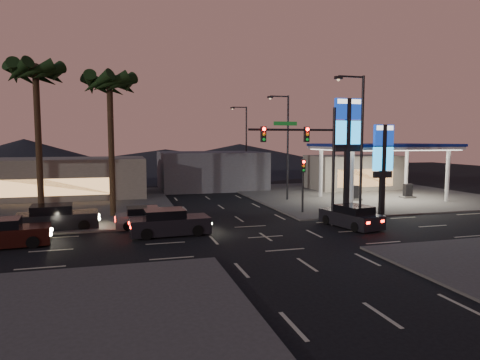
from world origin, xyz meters
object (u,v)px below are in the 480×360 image
object	(u,v)px
pylon_sign_tall	(348,133)
pylon_sign_short	(383,155)
car_lane_a_front	(169,223)
traffic_signal_mast	(310,149)
car_lane_b_front	(146,218)
car_lane_b_mid	(57,218)
gas_station	(383,148)
suv_station	(351,217)
car_lane_a_mid	(2,234)

from	to	relation	value
pylon_sign_tall	pylon_sign_short	xyz separation A→B (m)	(2.50, -1.00, -1.74)
pylon_sign_tall	car_lane_a_front	world-z (taller)	pylon_sign_tall
pylon_sign_tall	traffic_signal_mast	bearing A→B (deg)	-143.48
car_lane_b_front	car_lane_b_mid	world-z (taller)	car_lane_b_mid
pylon_sign_short	car_lane_b_front	world-z (taller)	pylon_sign_short
traffic_signal_mast	car_lane_b_mid	size ratio (longest dim) A/B	1.53
gas_station	pylon_sign_tall	world-z (taller)	pylon_sign_tall
traffic_signal_mast	car_lane_b_mid	bearing A→B (deg)	167.72
pylon_sign_tall	car_lane_b_front	world-z (taller)	pylon_sign_tall
pylon_sign_tall	car_lane_a_front	distance (m)	15.54
car_lane_a_front	car_lane_b_mid	xyz separation A→B (m)	(-6.86, 3.40, 0.02)
pylon_sign_tall	suv_station	world-z (taller)	pylon_sign_tall
car_lane_a_front	car_lane_b_front	distance (m)	3.03
car_lane_b_mid	pylon_sign_tall	bearing A→B (deg)	-0.04
car_lane_b_mid	suv_station	size ratio (longest dim) A/B	1.10
gas_station	car_lane_b_front	world-z (taller)	gas_station
car_lane_b_front	traffic_signal_mast	bearing A→B (deg)	-15.40
pylon_sign_tall	car_lane_b_mid	size ratio (longest dim) A/B	1.72
car_lane_a_mid	suv_station	world-z (taller)	car_lane_a_mid
suv_station	traffic_signal_mast	bearing A→B (deg)	164.92
pylon_sign_tall	car_lane_b_front	distance (m)	16.34
pylon_sign_tall	car_lane_a_mid	bearing A→B (deg)	-170.26
traffic_signal_mast	car_lane_b_front	bearing A→B (deg)	164.60
pylon_sign_short	gas_station	bearing A→B (deg)	56.31
pylon_sign_tall	pylon_sign_short	distance (m)	3.20
gas_station	car_lane_b_mid	distance (m)	29.48
pylon_sign_tall	car_lane_a_front	bearing A→B (deg)	-166.48
car_lane_a_front	pylon_sign_tall	bearing A→B (deg)	13.52
pylon_sign_short	car_lane_a_front	distance (m)	17.20
traffic_signal_mast	car_lane_b_front	xyz separation A→B (m)	(-10.54, 2.90, -4.59)
traffic_signal_mast	pylon_sign_tall	bearing A→B (deg)	36.52
pylon_sign_short	car_lane_a_mid	distance (m)	26.13
car_lane_a_mid	gas_station	bearing A→B (deg)	18.86
pylon_sign_short	car_lane_b_mid	size ratio (longest dim) A/B	1.34
pylon_sign_tall	car_lane_b_mid	world-z (taller)	pylon_sign_tall
gas_station	car_lane_b_mid	size ratio (longest dim) A/B	2.33
car_lane_a_front	car_lane_b_front	bearing A→B (deg)	113.57
car_lane_b_front	suv_station	size ratio (longest dim) A/B	0.90
pylon_sign_short	car_lane_a_mid	xyz separation A→B (m)	(-25.66, -2.98, -3.93)
pylon_sign_short	traffic_signal_mast	world-z (taller)	traffic_signal_mast
car_lane_b_mid	suv_station	distance (m)	19.43
car_lane_a_front	suv_station	distance (m)	12.12
gas_station	suv_station	bearing A→B (deg)	-131.41
car_lane_a_front	car_lane_b_mid	distance (m)	7.66
car_lane_b_mid	car_lane_b_front	bearing A→B (deg)	-6.27
pylon_sign_tall	pylon_sign_short	size ratio (longest dim) A/B	1.29
car_lane_b_front	suv_station	bearing A→B (deg)	-15.34
pylon_sign_short	pylon_sign_tall	bearing A→B (deg)	158.20
pylon_sign_short	car_lane_a_front	bearing A→B (deg)	-171.82
gas_station	suv_station	world-z (taller)	gas_station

